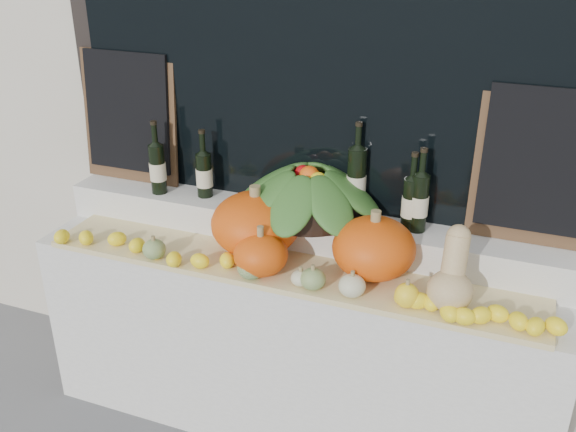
{
  "coord_description": "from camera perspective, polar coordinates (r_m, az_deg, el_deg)",
  "views": [
    {
      "loc": [
        0.84,
        -0.73,
        2.23
      ],
      "look_at": [
        0.0,
        1.45,
        1.12
      ],
      "focal_mm": 40.0,
      "sensor_mm": 36.0,
      "label": 1
    }
  ],
  "objects": [
    {
      "name": "butternut_squash",
      "position": [
        2.42,
        14.36,
        -5.35
      ],
      "size": [
        0.17,
        0.22,
        0.3
      ],
      "color": "tan",
      "rests_on": "straw_bedding"
    },
    {
      "name": "wine_bottle_far_right",
      "position": [
        2.67,
        10.87,
        1.14
      ],
      "size": [
        0.08,
        0.08,
        0.33
      ],
      "color": "black",
      "rests_on": "rear_tier"
    },
    {
      "name": "pumpkin_right",
      "position": [
        2.56,
        7.64,
        -2.84
      ],
      "size": [
        0.34,
        0.34,
        0.25
      ],
      "primitive_type": "ellipsoid",
      "rotation": [
        0.0,
        0.0,
        0.02
      ],
      "color": "#E3520B",
      "rests_on": "straw_bedding"
    },
    {
      "name": "wine_bottle_near_right",
      "position": [
        2.65,
        11.58,
        1.23
      ],
      "size": [
        0.08,
        0.08,
        0.36
      ],
      "color": "black",
      "rests_on": "rear_tier"
    },
    {
      "name": "wine_bottle_tall",
      "position": [
        2.74,
        6.08,
        3.08
      ],
      "size": [
        0.08,
        0.08,
        0.42
      ],
      "color": "black",
      "rests_on": "rear_tier"
    },
    {
      "name": "display_sill",
      "position": [
        3.0,
        0.53,
        -11.22
      ],
      "size": [
        2.3,
        0.55,
        0.88
      ],
      "primitive_type": "cube",
      "color": "silver",
      "rests_on": "ground"
    },
    {
      "name": "pumpkin_left",
      "position": [
        2.72,
        -2.88,
        -0.67
      ],
      "size": [
        0.43,
        0.43,
        0.26
      ],
      "primitive_type": "ellipsoid",
      "rotation": [
        0.0,
        0.0,
        0.14
      ],
      "color": "#E3520B",
      "rests_on": "straw_bedding"
    },
    {
      "name": "wine_bottle_near_left",
      "position": [
        2.96,
        -7.46,
        3.7
      ],
      "size": [
        0.08,
        0.08,
        0.32
      ],
      "color": "black",
      "rests_on": "rear_tier"
    },
    {
      "name": "decorative_gourds",
      "position": [
        2.53,
        -0.63,
        -4.96
      ],
      "size": [
        1.16,
        0.13,
        0.15
      ],
      "color": "#295C1B",
      "rests_on": "straw_bedding"
    },
    {
      "name": "chalkboard_right",
      "position": [
        2.62,
        21.61,
        4.23
      ],
      "size": [
        0.5,
        0.08,
        0.62
      ],
      "rotation": [
        -0.08,
        0.0,
        0.0
      ],
      "color": "#4C331E",
      "rests_on": "rear_tier"
    },
    {
      "name": "lemon_heap",
      "position": [
        2.54,
        -1.3,
        -5.18
      ],
      "size": [
        2.2,
        0.16,
        0.06
      ],
      "primitive_type": null,
      "color": "yellow",
      "rests_on": "straw_bedding"
    },
    {
      "name": "pumpkin_center",
      "position": [
        2.57,
        -2.43,
        -3.45
      ],
      "size": [
        0.24,
        0.24,
        0.17
      ],
      "primitive_type": "ellipsoid",
      "rotation": [
        0.0,
        0.0,
        0.1
      ],
      "color": "#E3520B",
      "rests_on": "straw_bedding"
    },
    {
      "name": "produce_bowl",
      "position": [
        2.75,
        1.89,
        2.23
      ],
      "size": [
        0.69,
        0.69,
        0.23
      ],
      "color": "black",
      "rests_on": "rear_tier"
    },
    {
      "name": "rear_tier",
      "position": [
        2.85,
        1.63,
        -1.09
      ],
      "size": [
        2.3,
        0.25,
        0.16
      ],
      "primitive_type": "cube",
      "color": "silver",
      "rests_on": "display_sill"
    },
    {
      "name": "chalkboard_left",
      "position": [
        3.16,
        -14.0,
        8.7
      ],
      "size": [
        0.5,
        0.08,
        0.62
      ],
      "rotation": [
        -0.08,
        0.0,
        0.0
      ],
      "color": "#4C331E",
      "rests_on": "rear_tier"
    },
    {
      "name": "wine_bottle_far_left",
      "position": [
        3.03,
        -11.51,
        4.2
      ],
      "size": [
        0.08,
        0.08,
        0.35
      ],
      "color": "black",
      "rests_on": "rear_tier"
    },
    {
      "name": "straw_bedding",
      "position": [
        2.65,
        -0.39,
        -4.87
      ],
      "size": [
        2.1,
        0.32,
        0.02
      ],
      "primitive_type": "cube",
      "color": "tan",
      "rests_on": "display_sill"
    }
  ]
}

